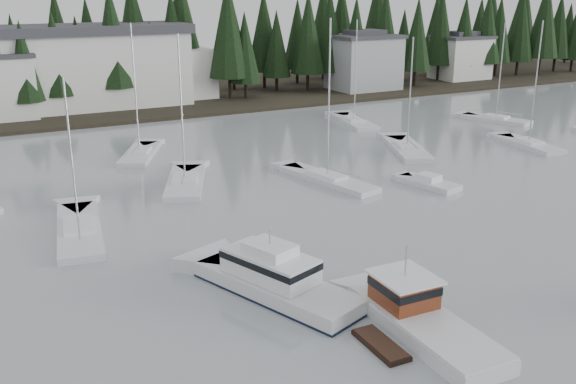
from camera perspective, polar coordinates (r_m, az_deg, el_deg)
name	(u,v)px	position (r m, az deg, el deg)	size (l,w,h in m)	color
far_shore_land	(111,92)	(108.57, -15.46, 8.59)	(240.00, 54.00, 1.00)	black
conifer_treeline	(128,102)	(97.99, -14.01, 7.76)	(200.00, 22.00, 20.00)	black
house_east_a	(364,61)	(104.71, 6.76, 11.49)	(10.60, 8.48, 9.25)	#999EA0
house_east_b	(461,56)	(119.97, 15.10, 11.56)	(9.54, 7.42, 8.25)	silver
harbor_inn	(110,66)	(92.99, -15.51, 10.73)	(29.50, 11.50, 10.90)	silver
lobster_boat_brown	(418,322)	(32.74, 11.50, -11.22)	(4.93, 9.38, 4.60)	silver
cabin_cruiser_center	(275,282)	(35.68, -1.19, -8.03)	(6.55, 10.80, 4.44)	silver
sailboat_0	(354,123)	(80.37, 5.88, 6.12)	(4.93, 10.22, 13.03)	silver
sailboat_2	(528,146)	(72.81, 20.58, 3.86)	(3.71, 8.75, 13.53)	silver
sailboat_5	(496,121)	(85.41, 17.97, 6.05)	(5.41, 9.00, 12.61)	silver
sailboat_6	(327,181)	(55.92, 3.52, 1.01)	(4.55, 10.88, 14.35)	silver
sailboat_7	(140,156)	(65.89, -13.02, 3.17)	(6.48, 9.34, 13.46)	silver
sailboat_9	(185,184)	(55.59, -9.11, 0.69)	(6.48, 10.05, 13.19)	silver
sailboat_10	(80,233)	(46.49, -18.03, -3.46)	(4.51, 11.21, 11.17)	silver
sailboat_11	(407,150)	(67.52, 10.51, 3.66)	(6.77, 10.61, 12.05)	silver
runabout_1	(428,184)	(55.89, 12.35, 0.66)	(3.38, 5.83, 1.42)	silver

